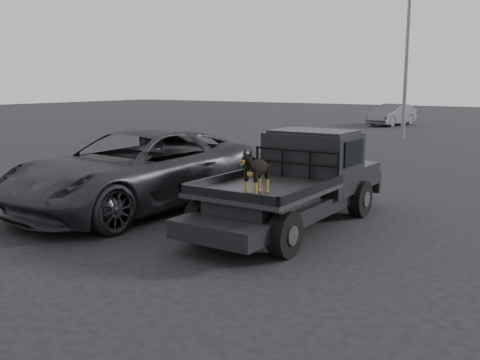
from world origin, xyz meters
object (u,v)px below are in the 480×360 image
Objects in this scene: flatbed_ute at (290,203)px; distant_car_a at (392,115)px; parked_suv at (137,170)px; dog at (257,172)px.

distant_car_a reaches higher than flatbed_ute.
parked_suv is 26.38m from distant_car_a.
flatbed_ute is 3.62m from parked_suv.
flatbed_ute is at bearing 95.68° from dog.
parked_suv reaches higher than flatbed_ute.
dog is at bearing -84.32° from flatbed_ute.
dog reaches higher than flatbed_ute.
flatbed_ute is 1.28× the size of distant_car_a.
flatbed_ute is 0.87× the size of parked_suv.
dog reaches higher than distant_car_a.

